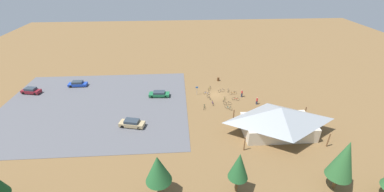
% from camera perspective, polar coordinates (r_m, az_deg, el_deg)
% --- Properties ---
extents(ground, '(160.00, 160.00, 0.00)m').
position_cam_1_polar(ground, '(57.70, 5.48, 0.26)').
color(ground, brown).
rests_on(ground, ground).
extents(parking_lot_asphalt, '(39.36, 31.71, 0.05)m').
position_cam_1_polar(parking_lot_asphalt, '(57.15, -21.44, -2.09)').
color(parking_lot_asphalt, '#56565B').
rests_on(parking_lot_asphalt, ground).
extents(bike_pavilion, '(14.44, 8.68, 5.36)m').
position_cam_1_polar(bike_pavilion, '(46.29, 19.38, -5.05)').
color(bike_pavilion, beige).
rests_on(bike_pavilion, ground).
extents(trash_bin, '(0.60, 0.60, 0.90)m').
position_cam_1_polar(trash_bin, '(64.38, 6.04, 3.88)').
color(trash_bin, brown).
rests_on(trash_bin, ground).
extents(lot_sign, '(0.56, 0.08, 2.20)m').
position_cam_1_polar(lot_sign, '(56.87, 1.14, 1.55)').
color(lot_sign, '#99999E').
rests_on(lot_sign, ground).
extents(pine_west, '(2.63, 2.63, 6.60)m').
position_cam_1_polar(pine_west, '(33.25, 10.74, -15.50)').
color(pine_west, brown).
rests_on(pine_west, ground).
extents(pine_center, '(3.39, 3.39, 6.68)m').
position_cam_1_polar(pine_center, '(32.53, -7.83, -16.25)').
color(pine_center, brown).
rests_on(pine_center, ground).
extents(pine_far_east, '(3.35, 3.35, 8.05)m').
position_cam_1_polar(pine_far_east, '(38.09, 31.56, -12.32)').
color(pine_far_east, brown).
rests_on(pine_far_east, ground).
extents(bicycle_yellow_edge_north, '(0.78, 1.57, 0.82)m').
position_cam_1_polar(bicycle_yellow_edge_north, '(55.41, 7.40, -0.74)').
color(bicycle_yellow_edge_north, black).
rests_on(bicycle_yellow_edge_north, ground).
extents(bicycle_black_near_sign, '(0.77, 1.49, 0.74)m').
position_cam_1_polar(bicycle_black_near_sign, '(55.86, 3.86, -0.30)').
color(bicycle_black_near_sign, black).
rests_on(bicycle_black_near_sign, ground).
extents(bicycle_purple_near_porch, '(0.48, 1.73, 0.84)m').
position_cam_1_polar(bicycle_purple_near_porch, '(53.73, 4.76, -1.59)').
color(bicycle_purple_near_porch, black).
rests_on(bicycle_purple_near_porch, ground).
extents(bicycle_blue_yard_right, '(1.59, 0.73, 0.78)m').
position_cam_1_polar(bicycle_blue_yard_right, '(57.53, 3.38, 0.66)').
color(bicycle_blue_yard_right, black).
rests_on(bicycle_blue_yard_right, ground).
extents(bicycle_red_by_bin, '(1.60, 0.58, 0.77)m').
position_cam_1_polar(bicycle_red_by_bin, '(55.94, 10.01, -0.65)').
color(bicycle_red_by_bin, black).
rests_on(bicycle_red_by_bin, ground).
extents(bicycle_white_lone_west, '(1.64, 0.60, 0.86)m').
position_cam_1_polar(bicycle_white_lone_west, '(58.81, 6.74, 1.20)').
color(bicycle_white_lone_west, black).
rests_on(bicycle_white_lone_west, ground).
extents(bicycle_silver_yard_center, '(0.51, 1.59, 0.78)m').
position_cam_1_polar(bicycle_silver_yard_center, '(59.38, 8.29, 1.34)').
color(bicycle_silver_yard_center, black).
rests_on(bicycle_silver_yard_center, ground).
extents(bicycle_teal_trailside, '(1.34, 1.24, 0.90)m').
position_cam_1_polar(bicycle_teal_trailside, '(52.34, 8.41, -2.71)').
color(bicycle_teal_trailside, black).
rests_on(bicycle_teal_trailside, ground).
extents(bicycle_green_yard_left, '(0.51, 1.66, 0.80)m').
position_cam_1_polar(bicycle_green_yard_left, '(52.17, 2.81, -2.56)').
color(bicycle_green_yard_left, black).
rests_on(bicycle_green_yard_left, ground).
extents(bicycle_orange_back_row, '(1.75, 0.54, 0.85)m').
position_cam_1_polar(bicycle_orange_back_row, '(58.22, 9.46, 0.66)').
color(bicycle_orange_back_row, black).
rests_on(bicycle_orange_back_row, ground).
extents(bicycle_yellow_mid_cluster, '(0.83, 1.58, 0.81)m').
position_cam_1_polar(bicycle_yellow_mid_cluster, '(59.60, 4.01, 1.73)').
color(bicycle_yellow_mid_cluster, black).
rests_on(bicycle_yellow_mid_cluster, ground).
extents(bicycle_black_yard_front, '(1.71, 0.48, 0.82)m').
position_cam_1_polar(bicycle_black_yard_front, '(53.91, 8.15, -1.68)').
color(bicycle_black_yard_front, black).
rests_on(bicycle_black_yard_front, ground).
extents(car_green_aisle_side, '(4.69, 2.06, 1.26)m').
position_cam_1_polar(car_green_aisle_side, '(56.89, -7.55, 0.47)').
color(car_green_aisle_side, '#1E6B3D').
rests_on(car_green_aisle_side, parking_lot_asphalt).
extents(car_blue_mid_lot, '(4.40, 1.72, 1.34)m').
position_cam_1_polar(car_blue_mid_lot, '(67.19, -24.78, 2.58)').
color(car_blue_mid_lot, '#1E42B2').
rests_on(car_blue_mid_lot, parking_lot_asphalt).
extents(car_maroon_end_stall, '(4.50, 2.51, 1.42)m').
position_cam_1_polar(car_maroon_end_stall, '(68.80, -33.03, 1.04)').
color(car_maroon_end_stall, maroon).
rests_on(car_maroon_end_stall, parking_lot_asphalt).
extents(car_tan_back_corner, '(4.94, 2.81, 1.44)m').
position_cam_1_polar(car_tan_back_corner, '(47.86, -13.63, -6.10)').
color(car_tan_back_corner, tan).
rests_on(car_tan_back_corner, parking_lot_asphalt).
extents(visitor_near_lot, '(0.40, 0.40, 1.71)m').
position_cam_1_polar(visitor_near_lot, '(55.15, 14.70, -1.03)').
color(visitor_near_lot, '#2D3347').
rests_on(visitor_near_lot, ground).
extents(visitor_crossing_yard, '(0.39, 0.40, 1.76)m').
position_cam_1_polar(visitor_crossing_yard, '(57.34, 11.40, 0.63)').
color(visitor_crossing_yard, '#2D3347').
rests_on(visitor_crossing_yard, ground).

